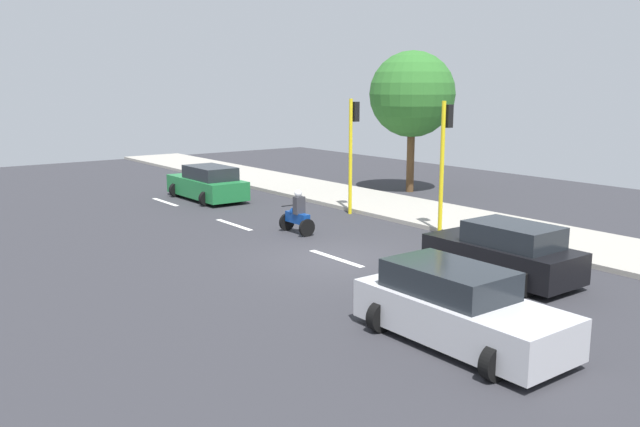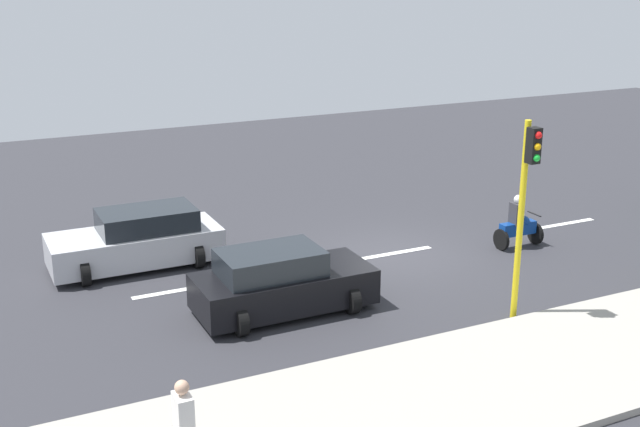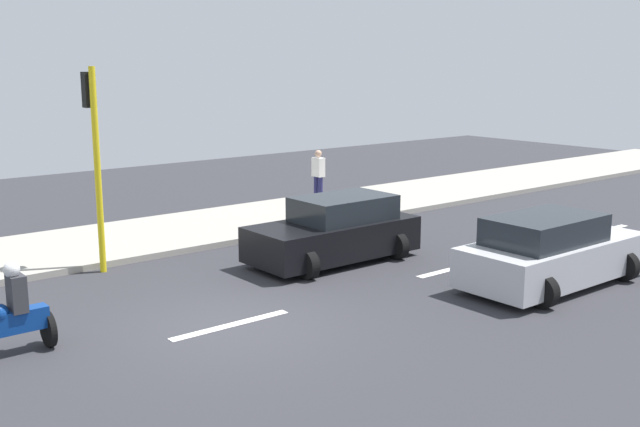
% 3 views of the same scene
% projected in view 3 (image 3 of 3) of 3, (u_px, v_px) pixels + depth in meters
% --- Properties ---
extents(ground_plane, '(40.00, 60.00, 0.10)m').
position_uv_depth(ground_plane, '(231.00, 328.00, 13.51)').
color(ground_plane, '#2D2D33').
extents(sidewalk, '(4.00, 60.00, 0.15)m').
position_uv_depth(sidewalk, '(79.00, 247.00, 18.82)').
color(sidewalk, '#9E998E').
rests_on(sidewalk, ground).
extents(lane_stripe_far_north, '(0.20, 2.40, 0.01)m').
position_uv_depth(lane_stripe_far_north, '(602.00, 231.00, 20.88)').
color(lane_stripe_far_north, white).
rests_on(lane_stripe_far_north, ground).
extents(lane_stripe_north, '(0.20, 2.40, 0.01)m').
position_uv_depth(lane_stripe_north, '(456.00, 268.00, 17.19)').
color(lane_stripe_north, white).
rests_on(lane_stripe_north, ground).
extents(lane_stripe_mid, '(0.20, 2.40, 0.01)m').
position_uv_depth(lane_stripe_mid, '(231.00, 325.00, 13.50)').
color(lane_stripe_mid, white).
rests_on(lane_stripe_mid, ground).
extents(car_black, '(2.16, 4.06, 1.52)m').
position_uv_depth(car_black, '(335.00, 232.00, 17.66)').
color(car_black, black).
rests_on(car_black, ground).
extents(car_silver, '(2.21, 4.39, 1.52)m').
position_uv_depth(car_silver, '(551.00, 252.00, 15.75)').
color(car_silver, '#B7B7BC').
rests_on(car_silver, ground).
extents(motorcycle, '(0.60, 1.30, 1.53)m').
position_uv_depth(motorcycle, '(11.00, 316.00, 12.04)').
color(motorcycle, black).
rests_on(motorcycle, ground).
extents(pedestrian_near_signal, '(0.40, 0.24, 1.69)m').
position_uv_depth(pedestrian_near_signal, '(318.00, 175.00, 24.04)').
color(pedestrian_near_signal, '#1E1E4C').
rests_on(pedestrian_near_signal, sidewalk).
extents(traffic_light_corner, '(0.49, 0.24, 4.50)m').
position_uv_depth(traffic_light_corner, '(94.00, 140.00, 16.41)').
color(traffic_light_corner, yellow).
rests_on(traffic_light_corner, ground).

